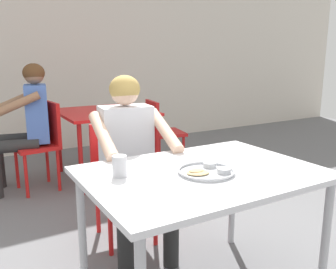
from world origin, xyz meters
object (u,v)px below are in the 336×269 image
(table_background_red, at_px, (105,118))
(chair_red_left, at_px, (43,139))
(chair_red_right, at_px, (160,129))
(drinking_cup, at_px, (119,165))
(diner_foreground, at_px, (131,149))
(thali_tray, at_px, (207,171))
(patron_background, at_px, (28,116))
(table_foreground, at_px, (202,183))
(chair_foreground, at_px, (121,172))

(table_background_red, height_order, chair_red_left, chair_red_left)
(chair_red_right, bearing_deg, drinking_cup, -123.77)
(diner_foreground, bearing_deg, thali_tray, -82.03)
(chair_red_right, distance_m, patron_background, 1.48)
(table_background_red, distance_m, patron_background, 0.79)
(diner_foreground, distance_m, chair_red_right, 1.87)
(drinking_cup, relative_size, chair_red_right, 0.13)
(diner_foreground, bearing_deg, table_background_red, 75.73)
(table_foreground, height_order, chair_red_left, chair_red_left)
(table_background_red, relative_size, patron_background, 0.77)
(table_foreground, distance_m, chair_red_right, 2.39)
(chair_red_left, distance_m, patron_background, 0.27)
(patron_background, bearing_deg, diner_foreground, -75.82)
(table_background_red, xyz_separation_m, chair_red_right, (0.67, -0.03, -0.18))
(table_background_red, bearing_deg, chair_red_right, -2.37)
(chair_foreground, bearing_deg, table_foreground, -84.56)
(table_foreground, bearing_deg, drinking_cup, 162.08)
(drinking_cup, bearing_deg, patron_background, 92.54)
(table_background_red, bearing_deg, patron_background, 178.84)
(drinking_cup, distance_m, chair_red_right, 2.48)
(diner_foreground, distance_m, chair_red_left, 1.55)
(table_foreground, relative_size, thali_tray, 4.11)
(thali_tray, bearing_deg, patron_background, 102.28)
(thali_tray, relative_size, table_background_red, 0.30)
(diner_foreground, bearing_deg, chair_red_left, 100.25)
(drinking_cup, relative_size, diner_foreground, 0.09)
(table_foreground, relative_size, chair_foreground, 1.44)
(chair_foreground, xyz_separation_m, chair_red_right, (1.05, 1.29, -0.01))
(thali_tray, height_order, drinking_cup, drinking_cup)
(table_foreground, relative_size, chair_red_left, 1.37)
(chair_foreground, distance_m, table_background_red, 1.38)
(drinking_cup, bearing_deg, chair_red_left, 89.21)
(thali_tray, height_order, diner_foreground, diner_foreground)
(thali_tray, relative_size, chair_foreground, 0.35)
(diner_foreground, height_order, chair_red_left, diner_foreground)
(chair_foreground, distance_m, chair_red_right, 1.67)
(drinking_cup, xyz_separation_m, chair_red_left, (0.03, 2.04, -0.28))
(thali_tray, distance_m, chair_red_right, 2.44)
(table_background_red, bearing_deg, drinking_cup, -108.50)
(chair_red_left, height_order, chair_red_right, chair_red_left)
(table_foreground, bearing_deg, patron_background, 102.59)
(patron_background, bearing_deg, chair_foreground, -72.90)
(chair_foreground, height_order, patron_background, patron_background)
(table_foreground, relative_size, table_background_red, 1.25)
(table_foreground, xyz_separation_m, patron_background, (-0.50, 2.22, 0.08))
(thali_tray, xyz_separation_m, chair_foreground, (-0.08, 0.93, -0.26))
(diner_foreground, height_order, table_background_red, diner_foreground)
(diner_foreground, relative_size, chair_red_right, 1.47)
(drinking_cup, relative_size, patron_background, 0.08)
(table_foreground, height_order, thali_tray, thali_tray)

